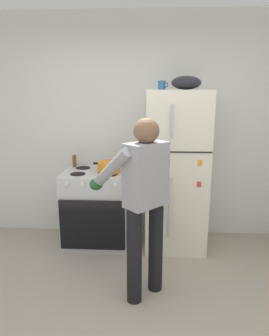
{
  "coord_description": "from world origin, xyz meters",
  "views": [
    {
      "loc": [
        0.2,
        -1.96,
        1.82
      ],
      "look_at": [
        0.02,
        1.32,
        1.0
      ],
      "focal_mm": 33.94,
      "sensor_mm": 36.0,
      "label": 1
    }
  ],
  "objects_px": {
    "stove_range": "(97,208)",
    "coffee_mug": "(162,85)",
    "person_cook": "(142,193)",
    "pepper_mill": "(74,161)",
    "mixing_bowl": "(186,83)",
    "red_pot": "(109,167)",
    "refrigerator": "(176,171)"
  },
  "relations": [
    {
      "from": "stove_range",
      "to": "red_pot",
      "type": "xyz_separation_m",
      "value": [
        0.16,
        -0.04,
        0.51
      ]
    },
    {
      "from": "stove_range",
      "to": "coffee_mug",
      "type": "relative_size",
      "value": 8.02
    },
    {
      "from": "red_pot",
      "to": "coffee_mug",
      "type": "bearing_deg",
      "value": 9.72
    },
    {
      "from": "coffee_mug",
      "to": "pepper_mill",
      "type": "height_order",
      "value": "coffee_mug"
    },
    {
      "from": "person_cook",
      "to": "red_pot",
      "type": "distance_m",
      "value": 1.0
    },
    {
      "from": "refrigerator",
      "to": "pepper_mill",
      "type": "distance_m",
      "value": 1.24
    },
    {
      "from": "coffee_mug",
      "to": "mixing_bowl",
      "type": "height_order",
      "value": "mixing_bowl"
    },
    {
      "from": "refrigerator",
      "to": "stove_range",
      "type": "relative_size",
      "value": 2.02
    },
    {
      "from": "person_cook",
      "to": "coffee_mug",
      "type": "height_order",
      "value": "coffee_mug"
    },
    {
      "from": "red_pot",
      "to": "coffee_mug",
      "type": "distance_m",
      "value": 1.08
    },
    {
      "from": "stove_range",
      "to": "red_pot",
      "type": "distance_m",
      "value": 0.54
    },
    {
      "from": "pepper_mill",
      "to": "stove_range",
      "type": "bearing_deg",
      "value": -35.04
    },
    {
      "from": "refrigerator",
      "to": "red_pot",
      "type": "height_order",
      "value": "refrigerator"
    },
    {
      "from": "person_cook",
      "to": "pepper_mill",
      "type": "height_order",
      "value": "person_cook"
    },
    {
      "from": "person_cook",
      "to": "mixing_bowl",
      "type": "relative_size",
      "value": 5.0
    },
    {
      "from": "coffee_mug",
      "to": "stove_range",
      "type": "bearing_deg",
      "value": -175.36
    },
    {
      "from": "mixing_bowl",
      "to": "stove_range",
      "type": "bearing_deg",
      "value": -179.41
    },
    {
      "from": "refrigerator",
      "to": "stove_range",
      "type": "height_order",
      "value": "refrigerator"
    },
    {
      "from": "person_cook",
      "to": "coffee_mug",
      "type": "distance_m",
      "value": 1.37
    },
    {
      "from": "red_pot",
      "to": "pepper_mill",
      "type": "xyz_separation_m",
      "value": [
        -0.46,
        0.25,
        0.01
      ]
    },
    {
      "from": "coffee_mug",
      "to": "pepper_mill",
      "type": "relative_size",
      "value": 0.8
    },
    {
      "from": "refrigerator",
      "to": "red_pot",
      "type": "bearing_deg",
      "value": -176.26
    },
    {
      "from": "person_cook",
      "to": "stove_range",
      "type": "bearing_deg",
      "value": 120.68
    },
    {
      "from": "mixing_bowl",
      "to": "coffee_mug",
      "type": "bearing_deg",
      "value": 169.01
    },
    {
      "from": "refrigerator",
      "to": "pepper_mill",
      "type": "relative_size",
      "value": 12.93
    },
    {
      "from": "coffee_mug",
      "to": "mixing_bowl",
      "type": "relative_size",
      "value": 0.35
    },
    {
      "from": "pepper_mill",
      "to": "mixing_bowl",
      "type": "height_order",
      "value": "mixing_bowl"
    },
    {
      "from": "coffee_mug",
      "to": "red_pot",
      "type": "bearing_deg",
      "value": -170.28
    },
    {
      "from": "pepper_mill",
      "to": "refrigerator",
      "type": "bearing_deg",
      "value": -9.31
    },
    {
      "from": "refrigerator",
      "to": "mixing_bowl",
      "type": "height_order",
      "value": "mixing_bowl"
    },
    {
      "from": "refrigerator",
      "to": "mixing_bowl",
      "type": "bearing_deg",
      "value": 0.21
    },
    {
      "from": "refrigerator",
      "to": "person_cook",
      "type": "height_order",
      "value": "refrigerator"
    }
  ]
}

